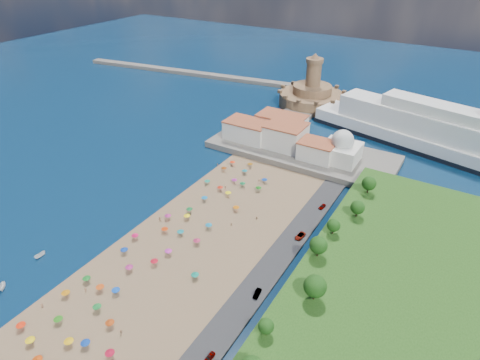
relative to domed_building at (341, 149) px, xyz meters
The scene contains 13 objects.
ground 77.60m from the domed_building, 112.91° to the right, with size 700.00×700.00×0.00m, color #071938.
terrace 21.44m from the domed_building, behind, with size 90.00×36.00×3.00m, color #59544C.
jetty 56.51m from the domed_building, 138.62° to the left, with size 18.00×70.00×2.40m, color #59544C.
breakwater 162.43m from the domed_building, 149.64° to the left, with size 200.00×7.00×2.60m, color #59544C.
waterfront_buildings 33.17m from the domed_building, behind, with size 57.00×29.00×11.00m.
domed_building is the anchor object (origin of this frame).
fortress 79.11m from the domed_building, 122.08° to the left, with size 40.00×40.00×32.40m.
cruise_ship 53.44m from the domed_building, 45.47° to the left, with size 135.42×50.27×29.35m.
beach_parasols 88.02m from the domed_building, 111.55° to the right, with size 31.91×116.21×2.20m.
beachgoers 78.38m from the domed_building, 113.49° to the right, with size 36.78×95.76×1.89m.
moored_boats 134.65m from the domed_building, 117.70° to the right, with size 5.62×18.72×1.57m.
parked_cars 71.27m from the domed_building, 85.14° to the right, with size 2.81×80.38×1.35m.
hillside_trees 81.71m from the domed_building, 76.43° to the right, with size 11.66×112.94×8.09m.
Camera 1 is at (74.89, -92.14, 90.74)m, focal length 30.00 mm.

